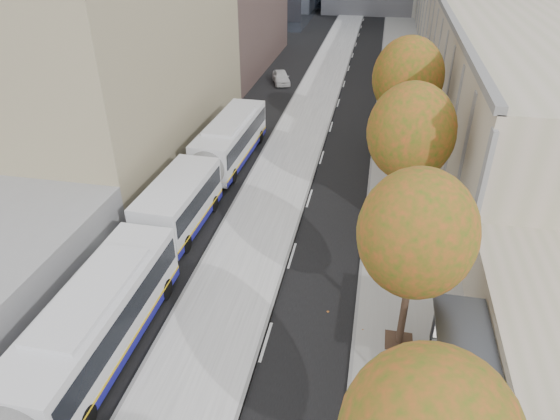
% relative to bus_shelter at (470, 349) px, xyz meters
% --- Properties ---
extents(bus_platform, '(4.25, 150.00, 0.15)m').
position_rel_bus_shelter_xyz_m(bus_platform, '(-9.56, 24.04, -2.11)').
color(bus_platform, '#A1A1A1').
rests_on(bus_platform, ground).
extents(sidewalk, '(4.75, 150.00, 0.08)m').
position_rel_bus_shelter_xyz_m(sidewalk, '(-1.56, 24.04, -2.15)').
color(sidewalk, gray).
rests_on(sidewalk, ground).
extents(building_tan, '(18.00, 92.00, 8.00)m').
position_rel_bus_shelter_xyz_m(building_tan, '(9.81, 53.04, 1.81)').
color(building_tan, '#A9A488').
rests_on(building_tan, ground).
extents(bus_shelter, '(1.90, 4.40, 2.53)m').
position_rel_bus_shelter_xyz_m(bus_shelter, '(0.00, 0.00, 0.00)').
color(bus_shelter, '#383A3F').
rests_on(bus_shelter, sidewalk).
extents(tree_c, '(4.20, 4.20, 7.28)m').
position_rel_bus_shelter_xyz_m(tree_c, '(-2.09, 2.04, 3.06)').
color(tree_c, black).
rests_on(tree_c, sidewalk).
extents(tree_d, '(4.40, 4.40, 7.60)m').
position_rel_bus_shelter_xyz_m(tree_d, '(-2.09, 11.04, 3.28)').
color(tree_d, black).
rests_on(tree_d, sidewalk).
extents(tree_e, '(4.60, 4.60, 7.92)m').
position_rel_bus_shelter_xyz_m(tree_e, '(-2.09, 20.04, 3.50)').
color(tree_e, black).
rests_on(tree_e, sidewalk).
extents(bus_near, '(2.59, 17.31, 2.88)m').
position_rel_bus_shelter_xyz_m(bus_near, '(-13.45, -4.53, -0.61)').
color(bus_near, silver).
rests_on(bus_near, ground).
extents(bus_far, '(3.00, 17.06, 2.83)m').
position_rel_bus_shelter_xyz_m(bus_far, '(-13.57, 13.62, -0.64)').
color(bus_far, silver).
rests_on(bus_far, ground).
extents(distant_car, '(2.64, 4.04, 1.28)m').
position_rel_bus_shelter_xyz_m(distant_car, '(-13.62, 35.99, -1.55)').
color(distant_car, silver).
rests_on(distant_car, ground).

